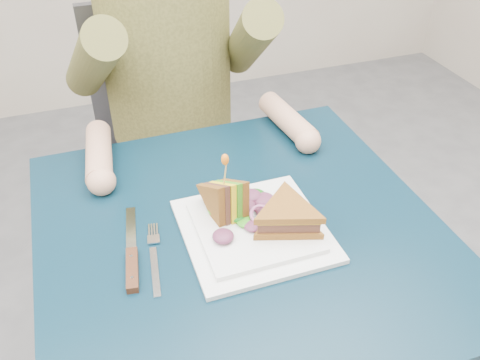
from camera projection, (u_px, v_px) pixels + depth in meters
name	position (u px, v px, depth m)	size (l,w,h in m)	color
table	(241.00, 258.00, 1.01)	(0.75, 0.75, 0.73)	black
chair	(169.00, 133.00, 1.59)	(0.42, 0.40, 0.93)	#47474C
diner	(166.00, 29.00, 1.28)	(0.54, 0.59, 0.74)	brown
plate	(254.00, 229.00, 0.95)	(0.26, 0.26, 0.02)	white
sandwich_flat	(287.00, 216.00, 0.92)	(0.18, 0.18, 0.05)	brown
sandwich_upright	(226.00, 200.00, 0.94)	(0.08, 0.13, 0.13)	brown
fork	(154.00, 259.00, 0.89)	(0.04, 0.18, 0.01)	silver
knife	(132.00, 262.00, 0.88)	(0.05, 0.22, 0.02)	silver
toothpick	(225.00, 172.00, 0.90)	(0.00, 0.00, 0.06)	tan
toothpick_frill	(225.00, 159.00, 0.89)	(0.01, 0.01, 0.02)	orange
lettuce_spill	(255.00, 216.00, 0.94)	(0.15, 0.13, 0.02)	#337A14
onion_ring	(261.00, 215.00, 0.94)	(0.04, 0.04, 0.01)	#9E4C7A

